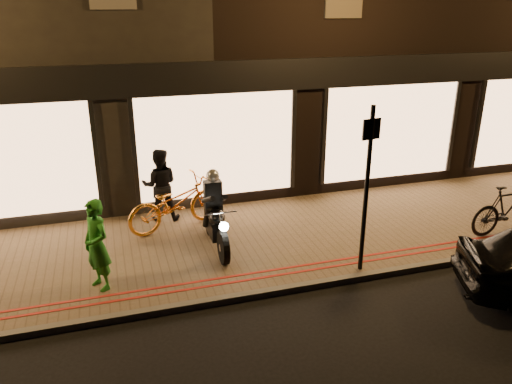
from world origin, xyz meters
TOP-DOWN VIEW (x-y plane):
  - ground at (0.00, 0.00)m, footprint 90.00×90.00m
  - sidewalk at (0.00, 2.00)m, footprint 50.00×4.00m
  - kerb_stone at (0.00, 0.05)m, footprint 50.00×0.14m
  - red_kerb_lines at (0.00, 0.55)m, footprint 50.00×0.26m
  - building_row at (-0.00, 8.99)m, footprint 48.00×10.11m
  - motorcycle at (-0.53, 1.87)m, footprint 0.60×1.94m
  - sign_post at (1.80, 0.25)m, footprint 0.35×0.09m
  - bicycle_gold at (-1.15, 3.01)m, footprint 2.28×1.40m
  - bicycle_dark at (5.43, 0.72)m, footprint 1.80×0.56m
  - person_green at (-2.73, 0.97)m, footprint 0.63×0.69m
  - person_dark at (-1.39, 3.56)m, footprint 0.88×0.73m

SIDE VIEW (x-z plane):
  - ground at x=0.00m, z-range 0.00..0.00m
  - sidewalk at x=0.00m, z-range 0.00..0.12m
  - kerb_stone at x=0.00m, z-range 0.00..0.12m
  - red_kerb_lines at x=0.00m, z-range 0.12..0.13m
  - bicycle_dark at x=5.43m, z-range 0.12..1.19m
  - bicycle_gold at x=-1.15m, z-range 0.12..1.25m
  - motorcycle at x=-0.53m, z-range -0.06..1.53m
  - person_green at x=-2.73m, z-range 0.12..1.71m
  - person_dark at x=-1.39m, z-range 0.12..1.75m
  - sign_post at x=1.80m, z-range 0.30..3.30m
  - building_row at x=0.00m, z-range 0.00..8.50m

